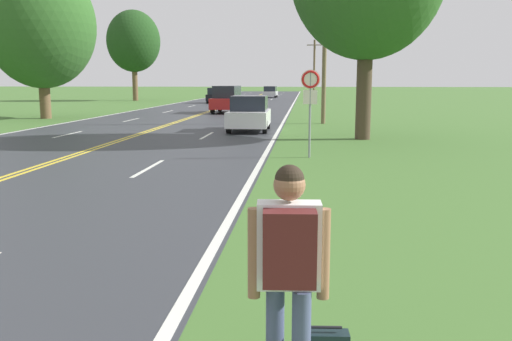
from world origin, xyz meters
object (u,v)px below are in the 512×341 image
hitchhiker_person (289,259)px  tree_mid_treeline (134,41)px  traffic_sign (310,91)px  car_red_suv_approaching (227,99)px  car_black_hatchback_mid_near (217,95)px  car_white_sedan_nearest (249,114)px  tree_behind_sign (40,25)px  car_silver_hatchback_mid_far (270,92)px

hitchhiker_person → tree_mid_treeline: tree_mid_treeline is taller
traffic_sign → car_red_suv_approaching: 24.03m
hitchhiker_person → car_red_suv_approaching: 36.99m
car_red_suv_approaching → car_black_hatchback_mid_near: (-3.57, 17.08, -0.20)m
car_red_suv_approaching → car_white_sedan_nearest: bearing=14.6°
hitchhiker_person → tree_behind_sign: 34.22m
tree_mid_treeline → car_silver_hatchback_mid_far: bearing=40.0°
tree_behind_sign → car_red_suv_approaching: tree_behind_sign is taller
traffic_sign → car_silver_hatchback_mid_far: size_ratio=0.68×
traffic_sign → tree_mid_treeline: size_ratio=0.26×
tree_mid_treeline → car_white_sedan_nearest: tree_mid_treeline is taller
car_white_sedan_nearest → car_black_hatchback_mid_near: size_ratio=1.10×
hitchhiker_person → traffic_sign: 13.34m
tree_behind_sign → car_red_suv_approaching: 13.65m
hitchhiker_person → car_silver_hatchback_mid_far: (-4.93, 72.77, -0.28)m
tree_behind_sign → car_silver_hatchback_mid_far: size_ratio=2.39×
hitchhiker_person → car_silver_hatchback_mid_far: bearing=0.6°
tree_behind_sign → tree_mid_treeline: 30.54m
tree_behind_sign → tree_mid_treeline: (-3.73, 30.29, 1.12)m
tree_behind_sign → traffic_sign: bearing=-44.2°
tree_behind_sign → car_white_sedan_nearest: (13.92, -7.41, -4.97)m
traffic_sign → car_black_hatchback_mid_near: (-9.59, 40.32, -1.24)m
tree_mid_treeline → car_black_hatchback_mid_near: bearing=-29.8°
traffic_sign → tree_behind_sign: bearing=135.8°
hitchhiker_person → tree_behind_sign: (-16.54, 29.59, 4.69)m
hitchhiker_person → car_red_suv_approaching: bearing=5.7°
tree_behind_sign → car_white_sedan_nearest: bearing=-28.0°
hitchhiker_person → tree_behind_sign: bearing=25.9°
hitchhiker_person → car_black_hatchback_mid_near: size_ratio=0.50×
hitchhiker_person → car_white_sedan_nearest: bearing=3.4°
car_white_sedan_nearest → car_red_suv_approaching: bearing=-168.3°
tree_mid_treeline → car_white_sedan_nearest: size_ratio=2.62×
tree_behind_sign → tree_mid_treeline: tree_mid_treeline is taller
tree_mid_treeline → car_black_hatchback_mid_near: size_ratio=2.89×
car_silver_hatchback_mid_far → hitchhiker_person: bearing=5.5°
tree_behind_sign → car_black_hatchback_mid_near: tree_behind_sign is taller
tree_mid_treeline → car_red_suv_approaching: tree_mid_treeline is taller
tree_mid_treeline → car_black_hatchback_mid_near: (10.92, -6.26, -6.09)m
hitchhiker_person → tree_mid_treeline: size_ratio=0.17×
car_black_hatchback_mid_near → car_white_sedan_nearest: bearing=-169.7°
tree_behind_sign → car_red_suv_approaching: size_ratio=2.13×
traffic_sign → car_red_suv_approaching: size_ratio=0.61×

